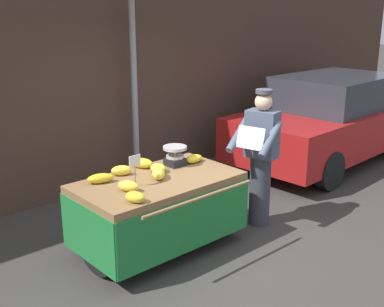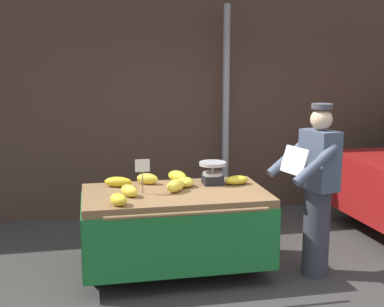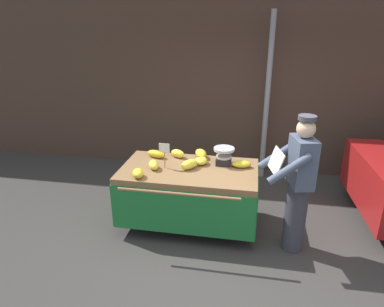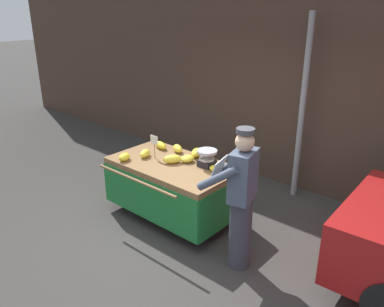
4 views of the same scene
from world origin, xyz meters
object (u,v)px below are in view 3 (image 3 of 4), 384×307
Objects in this scene: banana_bunch_1 at (242,164)px; banana_bunch_6 at (138,173)px; street_pole at (267,99)px; price_sign at (164,150)px; banana_bunch_0 at (201,154)px; banana_bunch_4 at (189,164)px; banana_bunch_3 at (201,161)px; banana_bunch_5 at (154,165)px; banana_bunch_2 at (156,154)px; weighing_scale at (224,156)px; vendor_person at (298,185)px; banana_cart at (189,184)px; banana_bunch_7 at (178,154)px.

banana_bunch_6 reaches higher than banana_bunch_1.
price_sign is (-1.32, -1.84, -0.32)m from street_pole.
banana_bunch_4 reaches higher than banana_bunch_0.
banana_bunch_3 is 0.64m from banana_bunch_5.
banana_bunch_1 is at bearing 12.82° from banana_bunch_5.
street_pole is at bearing 61.21° from banana_bunch_4.
banana_bunch_0 reaches higher than banana_bunch_2.
banana_bunch_1 is 1.26× the size of banana_bunch_3.
vendor_person is at bearing -30.09° from weighing_scale.
banana_bunch_5 is at bearing -168.82° from banana_bunch_4.
price_sign is at bearing -174.13° from banana_cart.
weighing_scale is at bearing 149.91° from vendor_person.
weighing_scale is at bearing -4.35° from banana_bunch_2.
banana_cart is 6.93× the size of banana_bunch_4.
banana_cart is 0.74m from banana_bunch_6.
banana_bunch_7 is 1.72m from vendor_person.
banana_bunch_0 is 0.91× the size of banana_bunch_2.
weighing_scale is (-0.57, -1.58, -0.45)m from street_pole.
banana_bunch_4 is 0.69m from banana_bunch_6.
street_pole reaches higher than vendor_person.
banana_bunch_4 is (0.54, -0.31, 0.01)m from banana_bunch_2.
banana_bunch_5 is (-0.59, -0.26, 0.01)m from banana_bunch_3.
banana_bunch_7 is (0.09, 0.39, -0.19)m from price_sign.
street_pole is 12.43× the size of banana_bunch_5.
banana_bunch_6 is at bearing -130.13° from banana_bunch_0.
weighing_scale is 1.11× the size of banana_bunch_1.
banana_bunch_1 is at bearing -23.00° from banana_bunch_0.
banana_bunch_3 is (0.45, 0.20, -0.20)m from price_sign.
banana_cart is at bearing 11.91° from banana_bunch_5.
banana_bunch_3 is at bearing 23.61° from price_sign.
banana_bunch_0 is 0.33m from banana_bunch_7.
banana_cart is at bearing -166.57° from banana_bunch_1.
banana_bunch_4 reaches higher than banana_bunch_7.
street_pole is at bearing 99.47° from vendor_person.
banana_bunch_5 is (-0.89, -0.32, -0.06)m from weighing_scale.
banana_bunch_3 is 0.87× the size of banana_bunch_7.
banana_bunch_4 is (-0.09, -0.41, 0.00)m from banana_bunch_0.
price_sign is at bearing 170.78° from vendor_person.
banana_bunch_3 is at bearing 179.66° from banana_bunch_1.
price_sign is 1.35× the size of banana_bunch_1.
banana_cart is 0.51m from banana_bunch_7.
banana_bunch_7 is at bearing -170.47° from banana_bunch_0.
banana_bunch_4 is (0.33, 0.03, -0.19)m from price_sign.
banana_cart is at bearing -118.99° from street_pole.
price_sign is at bearing 25.10° from banana_bunch_5.
banana_bunch_6 is (-0.67, -0.79, -0.00)m from banana_bunch_0.
banana_bunch_2 is (-0.63, -0.11, -0.01)m from banana_bunch_0.
banana_bunch_0 reaches higher than banana_bunch_1.
banana_bunch_1 reaches higher than banana_cart.
street_pole is at bearing 54.31° from price_sign.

